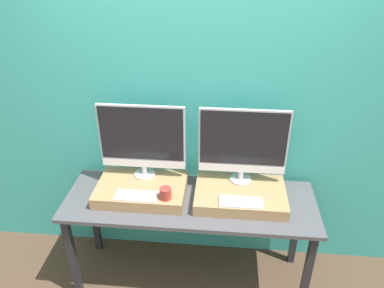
{
  "coord_description": "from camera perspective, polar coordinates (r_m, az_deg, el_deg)",
  "views": [
    {
      "loc": [
        0.22,
        -1.85,
        2.5
      ],
      "look_at": [
        0.0,
        0.48,
        1.17
      ],
      "focal_mm": 35.0,
      "sensor_mm": 36.0,
      "label": 1
    }
  ],
  "objects": [
    {
      "name": "wall_back",
      "position": [
        2.82,
        0.42,
        4.4
      ],
      "size": [
        8.0,
        0.04,
        2.6
      ],
      "color": "teal",
      "rests_on": "ground_plane"
    },
    {
      "name": "workbench",
      "position": [
        2.81,
        -0.32,
        -9.9
      ],
      "size": [
        1.83,
        0.62,
        0.8
      ],
      "color": "#47474C",
      "rests_on": "ground_plane"
    },
    {
      "name": "wooden_riser_left",
      "position": [
        2.81,
        -7.69,
        -6.82
      ],
      "size": [
        0.65,
        0.44,
        0.09
      ],
      "color": "#99754C",
      "rests_on": "workbench"
    },
    {
      "name": "monitor_left",
      "position": [
        2.72,
        -7.62,
        0.77
      ],
      "size": [
        0.63,
        0.16,
        0.57
      ],
      "color": "#B2B2B7",
      "rests_on": "wooden_riser_left"
    },
    {
      "name": "keyboard_left",
      "position": [
        2.67,
        -8.42,
        -7.8
      ],
      "size": [
        0.3,
        0.12,
        0.01
      ],
      "color": "silver",
      "rests_on": "wooden_riser_left"
    },
    {
      "name": "mug",
      "position": [
        2.61,
        -4.05,
        -7.52
      ],
      "size": [
        0.08,
        0.08,
        0.08
      ],
      "color": "#9E332D",
      "rests_on": "wooden_riser_left"
    },
    {
      "name": "wooden_riser_right",
      "position": [
        2.75,
        7.35,
        -7.68
      ],
      "size": [
        0.65,
        0.44,
        0.09
      ],
      "color": "#99754C",
      "rests_on": "workbench"
    },
    {
      "name": "monitor_right",
      "position": [
        2.66,
        7.78,
        0.06
      ],
      "size": [
        0.63,
        0.16,
        0.57
      ],
      "color": "#B2B2B7",
      "rests_on": "wooden_riser_right"
    },
    {
      "name": "keyboard_right",
      "position": [
        2.61,
        7.47,
        -8.74
      ],
      "size": [
        0.3,
        0.12,
        0.01
      ],
      "color": "silver",
      "rests_on": "wooden_riser_right"
    }
  ]
}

